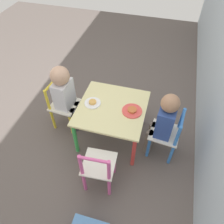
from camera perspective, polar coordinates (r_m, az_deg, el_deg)
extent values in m
plane|color=#5B514C|center=(2.32, 0.00, -6.08)|extent=(6.00, 6.00, 0.00)
cube|color=beige|center=(2.01, 0.00, 1.04)|extent=(0.62, 0.62, 0.02)
cylinder|color=teal|center=(2.41, -4.58, 3.36)|extent=(0.04, 0.04, 0.40)
cylinder|color=green|center=(2.07, -9.52, -6.88)|extent=(0.04, 0.04, 0.40)
cylinder|color=#8E51BC|center=(2.32, 8.45, 0.80)|extent=(0.04, 0.04, 0.40)
cylinder|color=#DB3D38|center=(1.97, 5.68, -10.44)|extent=(0.04, 0.04, 0.40)
cube|color=silver|center=(2.27, -12.31, 1.87)|extent=(0.28, 0.28, 0.02)
cylinder|color=yellow|center=(2.27, -10.63, -3.16)|extent=(0.03, 0.03, 0.28)
cylinder|color=yellow|center=(2.39, -8.37, 0.50)|extent=(0.03, 0.03, 0.28)
cylinder|color=yellow|center=(2.36, -15.19, -1.79)|extent=(0.03, 0.03, 0.28)
cylinder|color=yellow|center=(2.48, -12.79, 1.67)|extent=(0.03, 0.03, 0.28)
cylinder|color=yellow|center=(2.18, -16.54, 2.85)|extent=(0.03, 0.03, 0.26)
cylinder|color=yellow|center=(2.30, -13.87, 6.35)|extent=(0.03, 0.03, 0.26)
cylinder|color=yellow|center=(2.16, -15.76, 6.91)|extent=(0.21, 0.04, 0.02)
cube|color=silver|center=(2.04, 13.61, -5.26)|extent=(0.28, 0.28, 0.02)
cylinder|color=#387AD1|center=(2.22, 10.87, -4.83)|extent=(0.03, 0.03, 0.28)
cylinder|color=#387AD1|center=(2.09, 9.47, -9.10)|extent=(0.03, 0.03, 0.28)
cylinder|color=#387AD1|center=(2.22, 16.16, -6.29)|extent=(0.03, 0.03, 0.28)
cylinder|color=#387AD1|center=(2.09, 15.14, -10.67)|extent=(0.03, 0.03, 0.28)
cylinder|color=#387AD1|center=(2.02, 17.70, -1.73)|extent=(0.03, 0.03, 0.26)
cylinder|color=#387AD1|center=(1.88, 16.71, -6.27)|extent=(0.03, 0.03, 0.26)
cylinder|color=#387AD1|center=(1.87, 17.99, -1.68)|extent=(0.21, 0.05, 0.02)
cube|color=silver|center=(1.81, -3.42, -13.34)|extent=(0.28, 0.28, 0.02)
cylinder|color=#E5599E|center=(1.98, 0.61, -13.40)|extent=(0.03, 0.03, 0.28)
cylinder|color=#E5599E|center=(2.01, -5.48, -12.26)|extent=(0.03, 0.03, 0.28)
cylinder|color=#E5599E|center=(1.88, -0.74, -18.90)|extent=(0.03, 0.03, 0.28)
cylinder|color=#E5599E|center=(1.91, -7.26, -17.57)|extent=(0.03, 0.03, 0.28)
cylinder|color=#E5599E|center=(1.64, -0.83, -15.09)|extent=(0.03, 0.03, 0.26)
cylinder|color=#E5599E|center=(1.68, -8.13, -13.64)|extent=(0.03, 0.03, 0.26)
cylinder|color=#E5599E|center=(1.56, -4.78, -12.34)|extent=(0.04, 0.21, 0.02)
cylinder|color=#38383D|center=(2.29, -9.72, -2.12)|extent=(0.07, 0.07, 0.29)
cylinder|color=#38383D|center=(2.35, -8.66, -0.39)|extent=(0.07, 0.07, 0.29)
cube|color=silver|center=(2.16, -12.48, 4.60)|extent=(0.21, 0.15, 0.29)
sphere|color=tan|center=(2.02, -13.48, 9.20)|extent=(0.18, 0.18, 0.18)
cylinder|color=#7A6B5B|center=(2.18, 10.19, -5.69)|extent=(0.07, 0.07, 0.29)
cylinder|color=#7A6B5B|center=(2.12, 9.52, -7.70)|extent=(0.07, 0.07, 0.29)
cube|color=#2D478E|center=(1.92, 13.82, -2.28)|extent=(0.21, 0.16, 0.29)
sphere|color=#A37556|center=(1.77, 15.02, 2.19)|extent=(0.15, 0.15, 0.15)
cylinder|color=white|center=(2.04, -5.08, 2.35)|extent=(0.15, 0.15, 0.01)
cylinder|color=gold|center=(2.03, -5.10, 2.63)|extent=(0.07, 0.07, 0.02)
cylinder|color=#E54C47|center=(1.97, 5.26, 0.29)|extent=(0.18, 0.18, 0.01)
cylinder|color=#CC6633|center=(1.96, 5.28, 0.57)|extent=(0.08, 0.08, 0.02)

